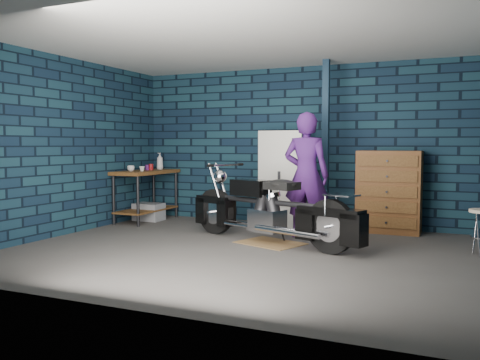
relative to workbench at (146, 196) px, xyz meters
The scene contains 15 objects.
ground 3.23m from the workbench, 33.14° to the right, with size 6.00×6.00×0.00m, color #44423F.
room_walls 3.27m from the workbench, 24.06° to the right, with size 6.02×5.01×2.71m.
support_post 3.36m from the workbench, ahead, with size 0.10×0.10×2.70m, color #13293D.
workbench is the anchor object (origin of this frame).
drip_mat 3.03m from the workbench, 21.49° to the right, with size 0.86×0.64×0.01m, color olive.
motorcycle 3.00m from the workbench, 21.49° to the right, with size 2.48×0.67×1.09m, color black, non-canonical shape.
person 3.17m from the workbench, ahead, with size 0.68×0.44×1.85m, color #491D6D.
storage_bin 0.30m from the workbench, 63.43° to the left, with size 0.50×0.36×0.31m, color gray.
locker 2.53m from the workbench, 11.06° to the left, with size 0.75×0.53×1.60m, color silver.
tool_chest 4.21m from the workbench, ahead, with size 0.96×0.53×1.28m, color brown.
cup_a 0.61m from the workbench, 104.90° to the right, with size 0.13×0.13×0.10m, color beige.
cup_b 0.57m from the workbench, 70.80° to the right, with size 0.09×0.09×0.09m, color beige.
mug_purple 0.51m from the workbench, 112.30° to the left, with size 0.07×0.07×0.10m, color #4E175E.
mug_red 0.53m from the workbench, 83.85° to the left, with size 0.08×0.08×0.11m, color maroon.
bottle 0.76m from the workbench, 89.49° to the left, with size 0.12×0.12×0.31m, color gray.
Camera 1 is at (2.52, -5.93, 1.37)m, focal length 38.00 mm.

